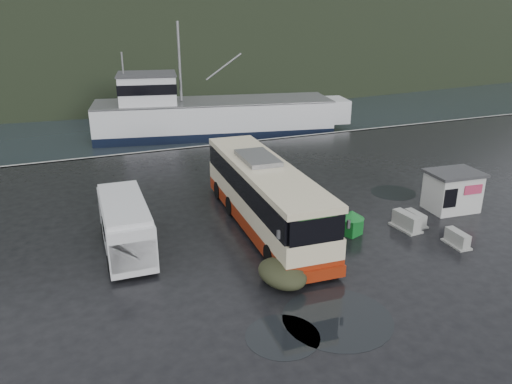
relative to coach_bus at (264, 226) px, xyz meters
name	(u,v)px	position (x,y,z in m)	size (l,w,h in m)	color
ground	(296,246)	(0.55, -2.78, 0.00)	(160.00, 160.00, 0.00)	black
harbor_water	(92,56)	(0.55, 107.22, 0.00)	(300.00, 180.00, 0.02)	black
quay_edge	(191,147)	(0.55, 17.22, 0.00)	(160.00, 0.60, 1.50)	#999993
headland	(87,31)	(10.55, 247.22, 0.00)	(780.00, 540.00, 570.00)	black
coach_bus	(264,226)	(0.00, 0.00, 0.00)	(3.25, 13.14, 3.72)	beige
white_van	(128,250)	(-7.33, -0.15, 0.00)	(2.17, 6.31, 2.64)	silver
waste_bin_left	(350,234)	(3.80, -2.65, 0.00)	(0.96, 0.96, 1.33)	#126A24
waste_bin_right	(313,249)	(1.18, -3.42, 0.00)	(1.13, 1.13, 1.58)	#126A24
dome_tent	(282,284)	(-1.65, -5.84, 0.00)	(1.82, 2.54, 1.00)	#2D301D
ticket_kiosk	(450,209)	(11.06, -1.96, 0.00)	(3.00, 2.27, 2.35)	silver
jersey_barrier_a	(405,229)	(6.91, -3.20, 0.00)	(0.89, 1.78, 0.89)	#999993
jersey_barrier_b	(414,224)	(7.73, -2.93, 0.00)	(0.72, 1.45, 0.72)	#999993
jersey_barrier_c	(456,245)	(8.02, -5.77, 0.00)	(0.75, 1.49, 0.75)	#999993
fishing_trawler	(214,121)	(5.64, 26.53, 0.00)	(28.66, 6.26, 11.46)	silver
puddles	(347,277)	(1.24, -6.44, 0.01)	(15.72, 14.16, 0.01)	black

